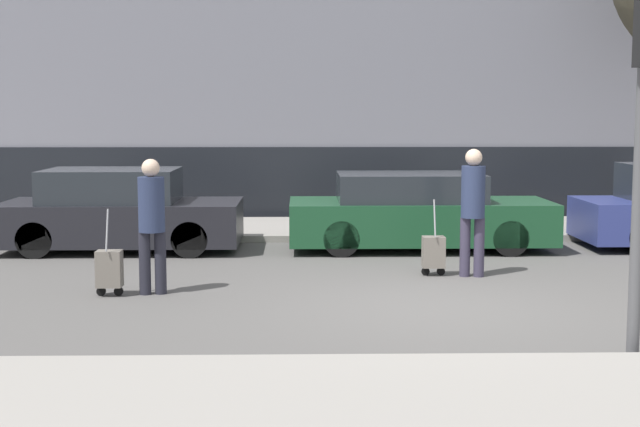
{
  "coord_description": "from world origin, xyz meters",
  "views": [
    {
      "loc": [
        -1.62,
        -10.56,
        2.35
      ],
      "look_at": [
        -1.34,
        1.8,
        0.95
      ],
      "focal_mm": 50.0,
      "sensor_mm": 36.0,
      "label": 1
    }
  ],
  "objects_px": {
    "pedestrian_left": "(152,218)",
    "parked_car_1": "(417,213)",
    "trolley_right": "(433,252)",
    "parked_car_0": "(119,213)",
    "pedestrian_right": "(473,204)",
    "trolley_left": "(109,269)"
  },
  "relations": [
    {
      "from": "parked_car_1",
      "to": "pedestrian_left",
      "type": "xyz_separation_m",
      "value": [
        -3.94,
        -3.78,
        0.38
      ]
    },
    {
      "from": "parked_car_1",
      "to": "trolley_right",
      "type": "height_order",
      "value": "parked_car_1"
    },
    {
      "from": "parked_car_1",
      "to": "trolley_left",
      "type": "relative_size",
      "value": 3.97
    },
    {
      "from": "trolley_right",
      "to": "pedestrian_left",
      "type": "bearing_deg",
      "value": -161.93
    },
    {
      "from": "parked_car_0",
      "to": "parked_car_1",
      "type": "height_order",
      "value": "parked_car_0"
    },
    {
      "from": "pedestrian_left",
      "to": "trolley_right",
      "type": "distance_m",
      "value": 4.1
    },
    {
      "from": "parked_car_1",
      "to": "trolley_left",
      "type": "height_order",
      "value": "parked_car_1"
    },
    {
      "from": "parked_car_0",
      "to": "pedestrian_left",
      "type": "height_order",
      "value": "pedestrian_left"
    },
    {
      "from": "parked_car_1",
      "to": "pedestrian_left",
      "type": "distance_m",
      "value": 5.47
    },
    {
      "from": "parked_car_0",
      "to": "trolley_right",
      "type": "bearing_deg",
      "value": -26.37
    },
    {
      "from": "trolley_left",
      "to": "trolley_right",
      "type": "distance_m",
      "value": 4.6
    },
    {
      "from": "parked_car_0",
      "to": "trolley_right",
      "type": "distance_m",
      "value": 5.62
    },
    {
      "from": "parked_car_0",
      "to": "pedestrian_right",
      "type": "height_order",
      "value": "pedestrian_right"
    },
    {
      "from": "pedestrian_left",
      "to": "pedestrian_right",
      "type": "bearing_deg",
      "value": 3.95
    },
    {
      "from": "parked_car_1",
      "to": "pedestrian_right",
      "type": "xyz_separation_m",
      "value": [
        0.45,
        -2.61,
        0.43
      ]
    },
    {
      "from": "pedestrian_right",
      "to": "pedestrian_left",
      "type": "bearing_deg",
      "value": -155.2
    },
    {
      "from": "parked_car_0",
      "to": "pedestrian_right",
      "type": "relative_size",
      "value": 2.2
    },
    {
      "from": "parked_car_0",
      "to": "trolley_left",
      "type": "height_order",
      "value": "parked_car_0"
    },
    {
      "from": "parked_car_1",
      "to": "parked_car_0",
      "type": "bearing_deg",
      "value": -179.72
    },
    {
      "from": "pedestrian_left",
      "to": "pedestrian_right",
      "type": "distance_m",
      "value": 4.54
    },
    {
      "from": "parked_car_1",
      "to": "pedestrian_left",
      "type": "bearing_deg",
      "value": -136.23
    },
    {
      "from": "pedestrian_left",
      "to": "parked_car_1",
      "type": "bearing_deg",
      "value": 32.92
    }
  ]
}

